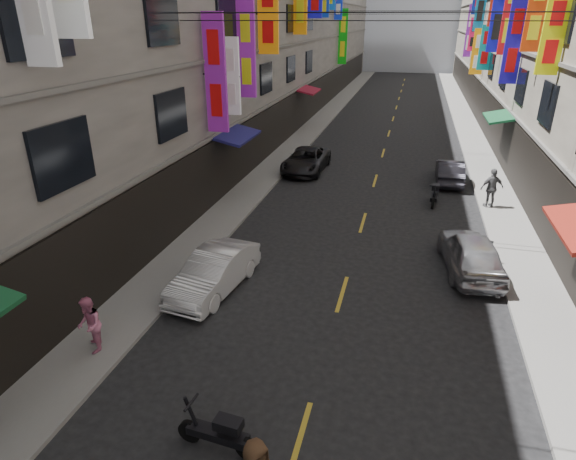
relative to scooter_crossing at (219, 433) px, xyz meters
The scene contains 13 objects.
sidewalk_left 30.94m from the scooter_crossing, 98.35° to the left, with size 2.00×90.00×0.12m, color slate.
sidewalk_right 31.52m from the scooter_crossing, 76.22° to the left, with size 2.00×90.00×0.12m, color slate.
street_awnings 14.83m from the scooter_crossing, 89.04° to the left, with size 13.99×35.20×0.41m.
overhead_cables 20.46m from the scooter_crossing, 85.37° to the left, with size 14.00×38.04×1.24m.
lane_markings 27.66m from the scooter_crossing, 86.88° to the left, with size 0.12×80.20×0.01m.
scooter_crossing is the anchor object (origin of this frame).
scooter_far_right 16.38m from the scooter_crossing, 74.11° to the left, with size 0.52×1.80×1.14m.
car_left_mid 6.34m from the scooter_crossing, 113.19° to the left, with size 1.39×3.99×1.31m, color silver.
car_left_far 19.58m from the scooter_crossing, 97.32° to the left, with size 2.11×4.58×1.27m, color black.
car_right_mid 10.72m from the scooter_crossing, 59.08° to the left, with size 1.67×4.14×1.41m, color #B3B4B8.
car_right_far 19.93m from the scooter_crossing, 74.56° to the left, with size 1.31×3.76×1.24m, color #24232A.
pedestrian_lfar 4.80m from the scooter_crossing, 154.66° to the left, with size 0.75×0.51×1.54m, color pink.
pedestrian_rfar 17.11m from the scooter_crossing, 66.18° to the left, with size 1.05×0.60×1.79m, color #5D5C5F.
Camera 1 is at (1.60, 4.82, 8.02)m, focal length 30.00 mm.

